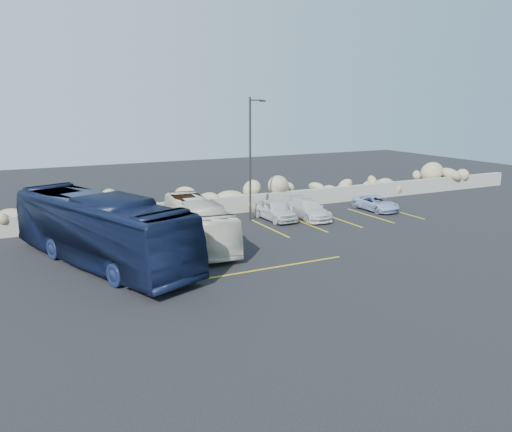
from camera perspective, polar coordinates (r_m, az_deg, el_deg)
name	(u,v)px	position (r m, az deg, el deg)	size (l,w,h in m)	color
ground	(290,266)	(24.02, 3.93, -5.77)	(90.00, 90.00, 0.00)	black
seawall	(202,208)	(34.38, -6.24, 0.93)	(60.00, 0.40, 1.20)	gray
riprap_pile	(195,195)	(35.35, -6.95, 2.40)	(54.00, 2.80, 2.60)	#978763
parking_lines	(309,230)	(30.91, 6.13, -1.55)	(18.16, 9.36, 0.01)	gold
lamppost	(251,156)	(32.52, -0.59, 6.92)	(1.14, 0.18, 8.00)	#302D2B
vintage_bus	(199,223)	(27.55, -6.57, -0.76)	(2.04, 8.72, 2.43)	beige
tour_coach	(100,230)	(25.02, -17.36, -1.49)	(2.88, 12.30, 3.43)	black
car_a	(275,210)	(33.20, 2.15, 0.69)	(1.58, 3.92, 1.34)	silver
car_c	(308,209)	(33.77, 6.00, 0.77)	(1.76, 4.33, 1.26)	silver
car_d	(376,203)	(37.14, 13.52, 1.43)	(1.76, 3.81, 1.06)	#97ACD6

